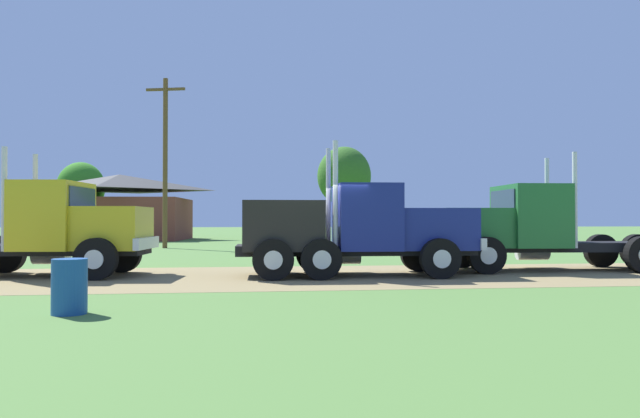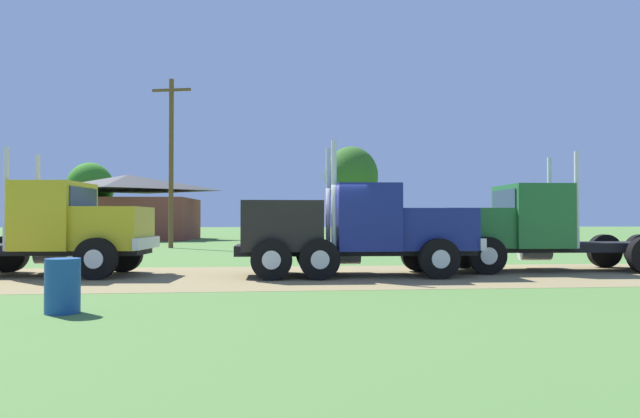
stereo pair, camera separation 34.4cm
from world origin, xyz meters
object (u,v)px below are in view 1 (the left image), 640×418
(truck_near_right, at_px, (58,231))
(steel_barrel, at_px, (69,286))
(shed_building, at_px, (119,208))
(utility_pole_far, at_px, (165,158))
(truck_foreground_white, at_px, (353,230))
(truck_near_left, at_px, (527,230))

(truck_near_right, distance_m, steel_barrel, 7.27)
(shed_building, xyz_separation_m, utility_pole_far, (5.27, -13.61, 2.49))
(truck_foreground_white, height_order, steel_barrel, truck_foreground_white)
(steel_barrel, xyz_separation_m, utility_pole_far, (-1.53, 22.71, 4.45))
(truck_near_left, relative_size, utility_pole_far, 0.89)
(truck_foreground_white, height_order, utility_pole_far, utility_pole_far)
(shed_building, relative_size, utility_pole_far, 1.17)
(truck_near_right, xyz_separation_m, shed_building, (-4.52, 29.47, 1.16))
(truck_foreground_white, distance_m, truck_near_right, 8.24)
(truck_foreground_white, bearing_deg, shed_building, 112.79)
(truck_near_right, relative_size, shed_building, 0.63)
(truck_foreground_white, distance_m, shed_building, 32.86)
(truck_foreground_white, distance_m, steel_barrel, 8.51)
(truck_near_left, height_order, utility_pole_far, utility_pole_far)
(truck_near_left, bearing_deg, utility_pole_far, 129.88)
(truck_foreground_white, height_order, truck_near_right, truck_foreground_white)
(truck_near_left, bearing_deg, shed_building, 122.09)
(truck_foreground_white, height_order, truck_near_left, truck_foreground_white)
(truck_near_left, xyz_separation_m, shed_building, (-18.36, 29.28, 1.16))
(truck_foreground_white, xyz_separation_m, steel_barrel, (-5.92, -6.05, -0.83))
(truck_foreground_white, height_order, shed_building, shed_building)
(steel_barrel, bearing_deg, truck_foreground_white, 45.58)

